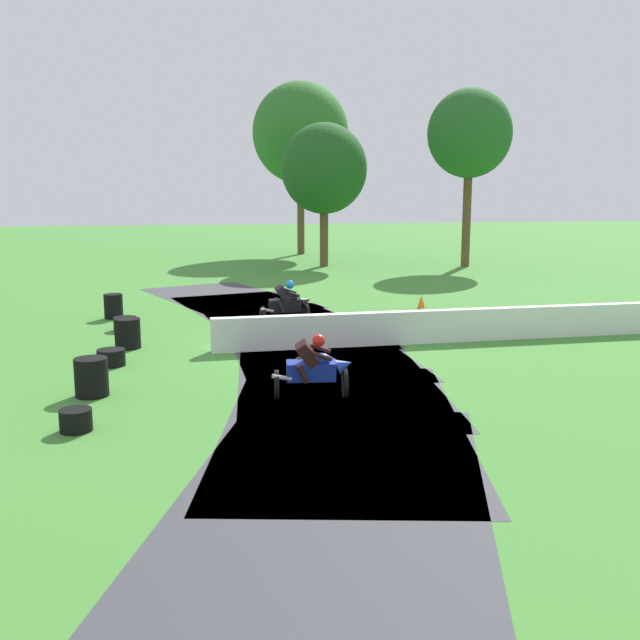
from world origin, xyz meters
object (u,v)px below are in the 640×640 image
motorcycle_chase_black (287,303)px  tire_stack_near (76,420)px  tire_stack_extra_b (113,306)px  tire_stack_far (128,333)px  motorcycle_lead_blue (315,368)px  tire_stack_mid_b (111,357)px  traffic_cone (421,301)px  tire_stack_mid_a (91,377)px  tire_stack_extra_a (125,324)px

motorcycle_chase_black → tire_stack_near: motorcycle_chase_black is taller
tire_stack_extra_b → tire_stack_far: bearing=-79.0°
motorcycle_lead_blue → tire_stack_extra_b: bearing=117.2°
tire_stack_mid_b → tire_stack_far: bearing=83.7°
tire_stack_far → traffic_cone: size_ratio=1.82×
tire_stack_mid_b → tire_stack_extra_b: tire_stack_extra_b is taller
motorcycle_lead_blue → motorcycle_chase_black: (0.35, 8.08, 0.01)m
motorcycle_chase_black → tire_stack_mid_b: size_ratio=2.52×
motorcycle_chase_black → tire_stack_far: size_ratio=2.11×
tire_stack_mid_a → tire_stack_mid_b: 2.59m
motorcycle_lead_blue → tire_stack_extra_b: (-5.11, 9.97, -0.25)m
motorcycle_lead_blue → tire_stack_mid_a: size_ratio=2.12×
tire_stack_near → tire_stack_mid_b: (0.04, 4.81, 0.00)m
traffic_cone → tire_stack_extra_a: bearing=-165.6°
motorcycle_chase_black → tire_stack_far: (-4.58, -2.67, -0.26)m
tire_stack_far → tire_stack_extra_a: bearing=97.3°
motorcycle_lead_blue → tire_stack_extra_a: 9.14m
tire_stack_far → tire_stack_near: bearing=-92.2°
tire_stack_near → tire_stack_extra_a: (-0.07, 9.22, 0.00)m
tire_stack_mid_b → tire_stack_extra_b: bearing=96.0°
motorcycle_chase_black → traffic_cone: bearing=25.4°
tire_stack_mid_a → motorcycle_chase_black: bearing=55.8°
tire_stack_near → tire_stack_mid_a: bearing=90.9°
tire_stack_extra_b → motorcycle_lead_blue: bearing=-62.8°
traffic_cone → tire_stack_mid_b: bearing=-144.6°
motorcycle_chase_black → tire_stack_far: motorcycle_chase_black is taller
traffic_cone → tire_stack_extra_b: bearing=-177.4°
motorcycle_chase_black → tire_stack_near: bearing=-117.2°
tire_stack_near → tire_stack_far: size_ratio=0.71×
motorcycle_chase_black → tire_stack_near: (-4.83, -9.38, -0.46)m
motorcycle_chase_black → traffic_cone: (5.01, 2.37, -0.44)m
tire_stack_mid_a → traffic_cone: size_ratio=1.82×
tire_stack_mid_b → tire_stack_mid_a: bearing=-91.8°
motorcycle_chase_black → tire_stack_mid_a: 8.66m
tire_stack_mid_b → traffic_cone: traffic_cone is taller
motorcycle_lead_blue → tire_stack_extra_a: (-4.55, 7.91, -0.45)m
tire_stack_extra_a → tire_stack_extra_b: tire_stack_extra_b is taller
tire_stack_far → tire_stack_extra_b: size_ratio=1.00×
tire_stack_far → tire_stack_extra_a: tire_stack_far is taller
tire_stack_mid_a → tire_stack_extra_a: tire_stack_mid_a is taller
tire_stack_near → tire_stack_mid_b: size_ratio=0.85×
tire_stack_mid_a → tire_stack_extra_a: bearing=90.2°
tire_stack_mid_b → traffic_cone: size_ratio=1.52×
tire_stack_extra_a → tire_stack_mid_a: bearing=-89.8°
motorcycle_lead_blue → tire_stack_mid_a: motorcycle_lead_blue is taller
traffic_cone → tire_stack_mid_a: bearing=-136.0°
motorcycle_lead_blue → motorcycle_chase_black: motorcycle_chase_black is taller
tire_stack_near → tire_stack_far: (0.25, 6.71, 0.20)m
tire_stack_near → tire_stack_extra_b: size_ratio=0.71×
tire_stack_far → tire_stack_mid_b: bearing=-96.3°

